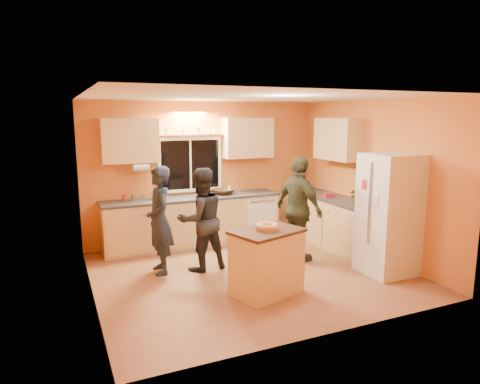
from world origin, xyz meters
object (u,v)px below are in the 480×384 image
island (267,261)px  refrigerator (389,214)px  person_center (201,219)px  person_left (160,220)px  person_right (299,209)px

island → refrigerator: bearing=-18.4°
island → person_center: (-0.49, 1.22, 0.34)m
island → person_center: 1.36m
person_left → person_center: size_ratio=1.02×
island → person_left: bearing=112.1°
refrigerator → person_right: refrigerator is taller
person_center → person_right: (1.58, -0.24, 0.06)m
refrigerator → person_left: refrigerator is taller
island → person_center: size_ratio=0.66×
person_right → person_left: bearing=70.6°
island → person_right: person_right is taller
person_center → person_left: bearing=-19.3°
person_left → person_right: size_ratio=0.95×
island → person_left: size_ratio=0.65×
refrigerator → person_right: 1.38m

